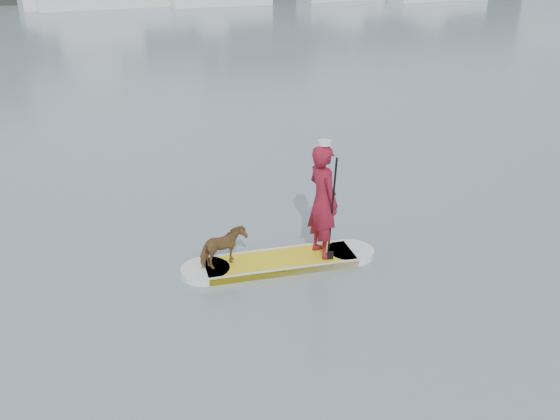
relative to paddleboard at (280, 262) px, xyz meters
name	(u,v)px	position (x,y,z in m)	size (l,w,h in m)	color
paddleboard	(280,262)	(0.00, 0.00, 0.00)	(3.29, 0.97, 0.12)	yellow
paddler	(323,201)	(0.72, -0.05, 1.02)	(0.70, 0.46, 1.91)	maroon
white_cap	(325,143)	(0.72, -0.05, 2.01)	(0.22, 0.22, 0.07)	silver
dog	(223,248)	(-0.94, 0.06, 0.39)	(0.35, 0.77, 0.65)	brown
paddle	(332,222)	(0.78, -0.29, 0.74)	(0.10, 0.30, 2.00)	black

